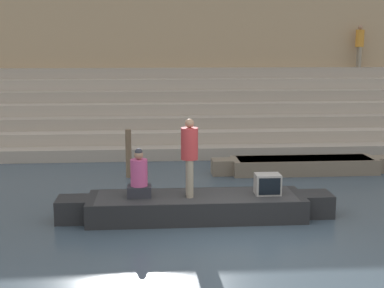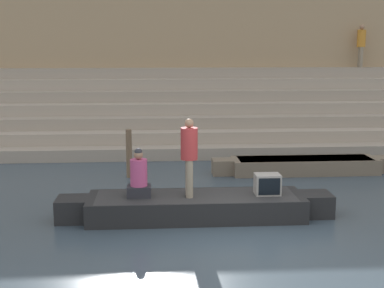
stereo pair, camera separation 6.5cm
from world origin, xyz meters
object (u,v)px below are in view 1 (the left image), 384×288
Objects in this scene: tv_set at (268,184)px; moored_boat_shore at (304,165)px; person_standing at (189,152)px; person_on_steps at (360,43)px; mooring_post at (129,154)px; person_rowing at (139,178)px; rowboat_main at (196,206)px.

moored_boat_shore is (1.91, 3.84, -0.48)m from tv_set.
person_standing reaches higher than tv_set.
person_on_steps reaches higher than person_standing.
mooring_post is 11.75m from person_on_steps.
person_on_steps reaches higher than moored_boat_shore.
tv_set is 4.84m from mooring_post.
person_rowing is 0.77× the size of mooring_post.
person_on_steps is (5.97, 10.46, 3.01)m from tv_set.
moored_boat_shore is at bearing 33.64° from person_rowing.
person_standing is 0.98× the size of person_on_steps.
person_standing reaches higher than moored_boat_shore.
moored_boat_shore is (3.60, 3.87, -1.22)m from person_standing.
person_standing is 1.20m from person_rowing.
person_rowing reaches higher than rowboat_main.
tv_set is at bearing -115.18° from moored_boat_shore.
person_standing reaches higher than rowboat_main.
rowboat_main is 10.95× the size of tv_set.
person_on_steps reaches higher than tv_set.
rowboat_main is 3.54× the size of person_standing.
mooring_post is at bearing 114.19° from rowboat_main.
moored_boat_shore is at bearing 66.10° from tv_set.
mooring_post is at bearing 108.26° from person_standing.
mooring_post is (-1.59, 3.68, 0.42)m from rowboat_main.
tv_set is 12.42m from person_on_steps.
person_standing is at bearing -149.82° from person_on_steps.
person_rowing is 0.20× the size of moored_boat_shore.
person_standing is 1.23× the size of mooring_post.
tv_set is (1.55, -0.00, 0.46)m from rowboat_main.
tv_set is at bearing -2.06° from person_standing.
tv_set reaches higher than moored_boat_shore.
tv_set reaches higher than rowboat_main.
person_standing is 1.84m from tv_set.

